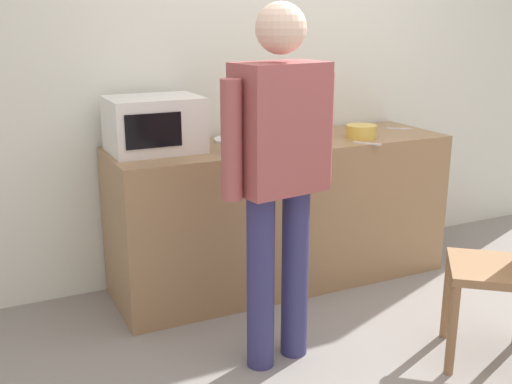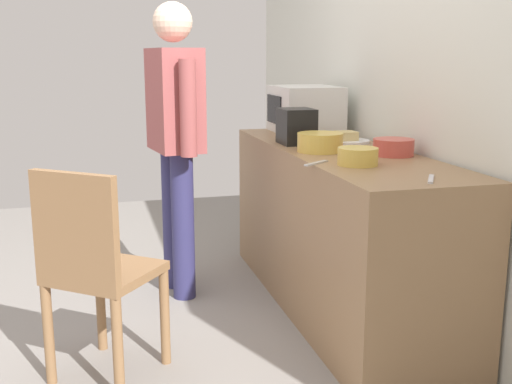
# 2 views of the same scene
# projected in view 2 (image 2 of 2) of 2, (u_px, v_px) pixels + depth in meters

# --- Properties ---
(ground_plane) EXTENTS (6.00, 6.00, 0.00)m
(ground_plane) POSITION_uv_depth(u_px,v_px,m) (116.00, 334.00, 3.18)
(ground_plane) COLOR gray
(back_wall) EXTENTS (5.40, 0.13, 2.60)m
(back_wall) POSITION_uv_depth(u_px,v_px,m) (414.00, 72.00, 3.31)
(back_wall) COLOR silver
(back_wall) RESTS_ON ground_plane
(kitchen_counter) EXTENTS (2.07, 0.62, 0.89)m
(kitchen_counter) POSITION_uv_depth(u_px,v_px,m) (338.00, 229.00, 3.46)
(kitchen_counter) COLOR #93704C
(kitchen_counter) RESTS_ON ground_plane
(microwave) EXTENTS (0.50, 0.39, 0.30)m
(microwave) POSITION_uv_depth(u_px,v_px,m) (305.00, 109.00, 4.07)
(microwave) COLOR silver
(microwave) RESTS_ON kitchen_counter
(sandwich_plate) EXTENTS (0.27, 0.27, 0.07)m
(sandwich_plate) POSITION_uv_depth(u_px,v_px,m) (346.00, 139.00, 3.62)
(sandwich_plate) COLOR white
(sandwich_plate) RESTS_ON kitchen_counter
(salad_bowl) EXTENTS (0.19, 0.19, 0.08)m
(salad_bowl) POSITION_uv_depth(u_px,v_px,m) (358.00, 156.00, 2.87)
(salad_bowl) COLOR gold
(salad_bowl) RESTS_ON kitchen_counter
(cereal_bowl) EXTENTS (0.24, 0.24, 0.10)m
(cereal_bowl) POSITION_uv_depth(u_px,v_px,m) (320.00, 142.00, 3.27)
(cereal_bowl) COLOR gold
(cereal_bowl) RESTS_ON kitchen_counter
(mixing_bowl) EXTENTS (0.20, 0.20, 0.08)m
(mixing_bowl) POSITION_uv_depth(u_px,v_px,m) (393.00, 147.00, 3.14)
(mixing_bowl) COLOR #C64C42
(mixing_bowl) RESTS_ON kitchen_counter
(toaster) EXTENTS (0.22, 0.18, 0.20)m
(toaster) POSITION_uv_depth(u_px,v_px,m) (296.00, 126.00, 3.55)
(toaster) COLOR black
(toaster) RESTS_ON kitchen_counter
(fork_utensil) EXTENTS (0.12, 0.15, 0.01)m
(fork_utensil) POSITION_uv_depth(u_px,v_px,m) (316.00, 163.00, 2.90)
(fork_utensil) COLOR silver
(fork_utensil) RESTS_ON kitchen_counter
(spoon_utensil) EXTENTS (0.15, 0.11, 0.01)m
(spoon_utensil) POSITION_uv_depth(u_px,v_px,m) (431.00, 179.00, 2.53)
(spoon_utensil) COLOR silver
(spoon_utensil) RESTS_ON kitchen_counter
(person_standing) EXTENTS (0.58, 0.30, 1.68)m
(person_standing) POSITION_uv_depth(u_px,v_px,m) (175.00, 128.00, 3.56)
(person_standing) COLOR navy
(person_standing) RESTS_ON ground_plane
(wooden_chair) EXTENTS (0.56, 0.56, 0.94)m
(wooden_chair) POSITION_uv_depth(u_px,v_px,m) (94.00, 266.00, 2.62)
(wooden_chair) COLOR olive
(wooden_chair) RESTS_ON ground_plane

